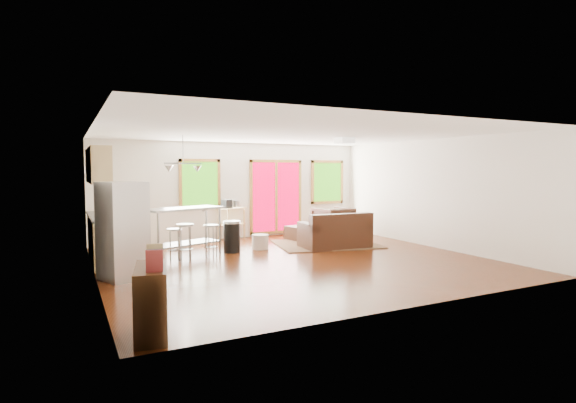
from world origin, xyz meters
name	(u,v)px	position (x,y,z in m)	size (l,w,h in m)	color
floor	(295,261)	(0.00, 0.00, -0.01)	(7.50, 7.00, 0.02)	#351506
ceiling	(295,133)	(0.00, 0.00, 2.61)	(7.50, 7.00, 0.02)	white
back_wall	(236,191)	(0.00, 3.51, 1.30)	(7.50, 0.02, 2.60)	silver
left_wall	(93,204)	(-3.76, 0.00, 1.30)	(0.02, 7.00, 2.60)	silver
right_wall	(433,193)	(3.76, 0.00, 1.30)	(0.02, 7.00, 2.60)	silver
front_wall	(415,212)	(0.00, -3.51, 1.30)	(7.50, 0.02, 2.60)	silver
window_left	(200,184)	(-1.00, 3.46, 1.50)	(1.10, 0.05, 1.30)	#20500A
french_doors	(276,197)	(1.20, 3.46, 1.10)	(1.60, 0.05, 2.10)	#A50023
window_right	(327,182)	(2.90, 3.46, 1.50)	(1.10, 0.05, 1.30)	#20500A
rug	(326,244)	(1.63, 1.43, 0.01)	(2.44, 1.88, 0.02)	#425633
loveseat	(335,234)	(1.58, 0.92, 0.33)	(1.66, 1.03, 0.85)	black
coffee_table	(319,229)	(1.64, 1.80, 0.34)	(1.12, 0.87, 0.40)	#351E0E
armchair	(333,221)	(2.44, 2.40, 0.46)	(0.90, 0.84, 0.92)	black
ottoman	(298,233)	(1.34, 2.38, 0.19)	(0.56, 0.56, 0.37)	black
pouf	(260,242)	(-0.09, 1.58, 0.17)	(0.39, 0.39, 0.34)	beige
vase	(326,222)	(1.93, 1.92, 0.51)	(0.21, 0.21, 0.29)	silver
book	(338,221)	(2.17, 1.73, 0.55)	(0.22, 0.03, 0.29)	maroon
cabinets	(104,216)	(-3.49, 1.70, 0.93)	(0.64, 2.24, 2.30)	tan
refrigerator	(123,231)	(-3.31, -0.06, 0.83)	(0.86, 0.85, 1.66)	#B7BABC
island	(184,223)	(-1.91, 1.47, 0.72)	(1.79, 1.17, 1.05)	#B7BABC
cup	(204,209)	(-1.46, 1.49, 1.01)	(0.13, 0.10, 0.13)	white
bar_stool_a	(174,237)	(-2.18, 1.22, 0.48)	(0.35, 0.35, 0.65)	#B7BABC
bar_stool_b	(185,233)	(-1.99, 1.05, 0.56)	(0.46, 0.46, 0.75)	#B7BABC
bar_stool_c	(211,233)	(-1.40, 1.20, 0.51)	(0.36, 0.36, 0.69)	#B7BABC
trash_can	(232,236)	(-0.83, 1.48, 0.36)	(0.46, 0.46, 0.71)	black
kitchen_cart	(231,212)	(-0.20, 3.34, 0.73)	(0.83, 0.71, 1.07)	tan
bookshelf	(151,300)	(-3.35, -2.98, 0.41)	(0.51, 0.93, 1.04)	#351E0E
ceiling_flush	(345,141)	(1.60, 0.60, 2.53)	(0.35, 0.35, 0.12)	white
pendant_light	(183,168)	(-1.90, 1.50, 1.90)	(0.80, 0.18, 0.79)	gray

